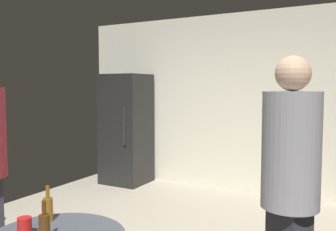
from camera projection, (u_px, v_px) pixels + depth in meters
wall_back at (239, 103)px, 5.55m from camera, size 5.32×0.06×2.70m
refrigerator at (126, 129)px, 6.06m from camera, size 0.70×0.68×1.80m
beer_bottle_amber at (48, 208)px, 2.32m from camera, size 0.06×0.06×0.23m
beer_bottle_brown at (45, 227)px, 2.02m from camera, size 0.06×0.06×0.23m
plastic_cup_red at (25, 227)px, 2.09m from camera, size 0.08×0.08×0.11m
person_in_gray_shirt at (290, 180)px, 2.17m from camera, size 0.47×0.47×1.77m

